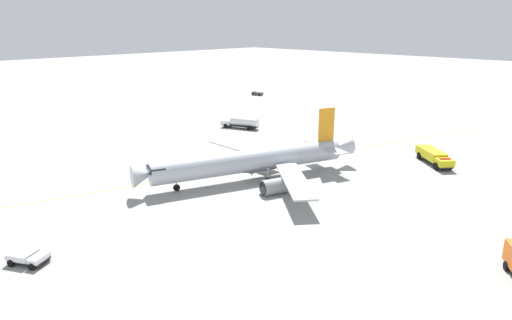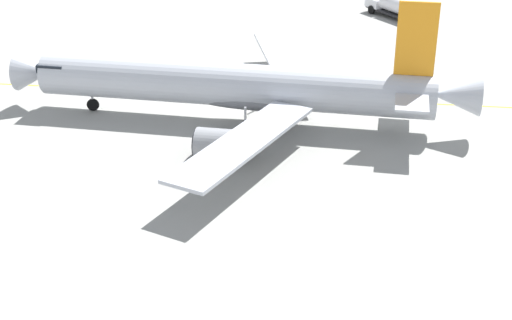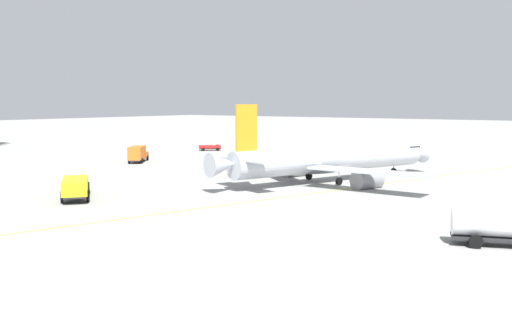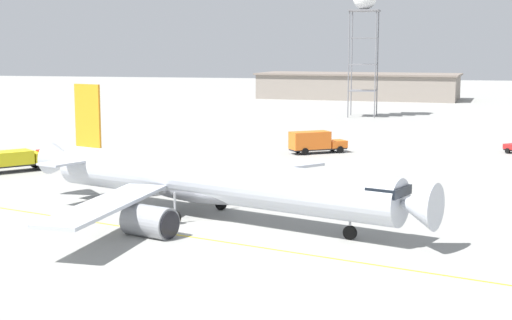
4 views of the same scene
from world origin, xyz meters
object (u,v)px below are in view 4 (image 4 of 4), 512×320
airliner_main (209,183)px  radar_tower (364,9)px  fire_tender_truck (8,159)px  catering_truck_truck (315,142)px

airliner_main → radar_tower: 103.61m
airliner_main → fire_tender_truck: (-30.46, 18.04, -1.54)m
airliner_main → radar_tower: (3.03, 101.68, 19.71)m
fire_tender_truck → radar_tower: bearing=17.0°
airliner_main → fire_tender_truck: 35.43m
catering_truck_truck → radar_tower: (0.77, 59.12, 21.13)m
fire_tender_truck → airliner_main: bearing=-81.8°
catering_truck_truck → fire_tender_truck: (-32.72, -24.52, -0.13)m
fire_tender_truck → catering_truck_truck: bearing=-14.3°
catering_truck_truck → radar_tower: size_ratio=0.29×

